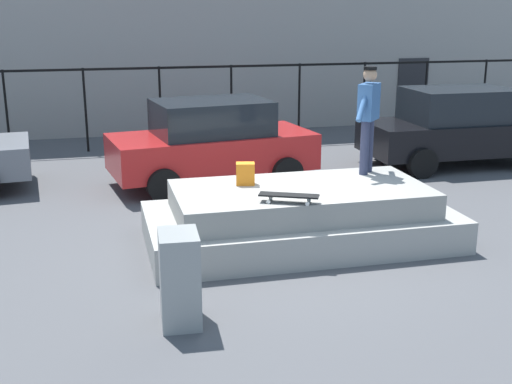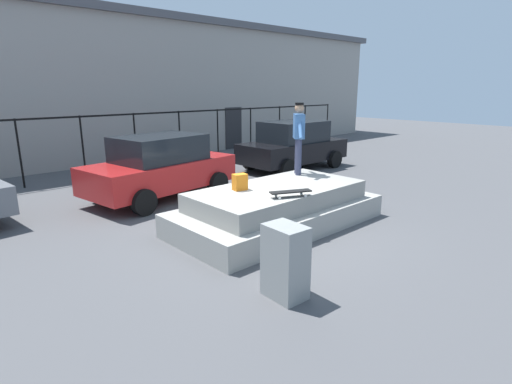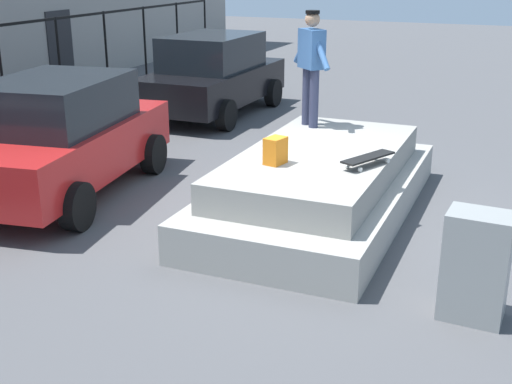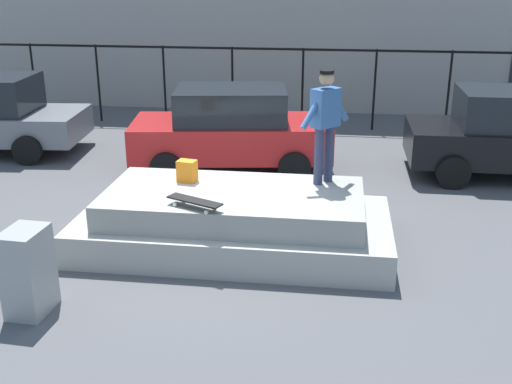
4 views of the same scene
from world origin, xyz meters
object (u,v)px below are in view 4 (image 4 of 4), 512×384
(skateboard, at_px, (195,201))
(backpack, at_px, (187,171))
(car_red_sedan_mid, at_px, (231,129))
(skateboarder, at_px, (325,119))
(utility_box, at_px, (28,272))

(skateboard, xyz_separation_m, backpack, (-0.37, 1.09, 0.07))
(skateboard, relative_size, car_red_sedan_mid, 0.20)
(skateboarder, distance_m, skateboard, 2.35)
(skateboarder, relative_size, skateboard, 2.05)
(backpack, bearing_deg, car_red_sedan_mid, 100.45)
(backpack, bearing_deg, utility_box, -105.77)
(skateboard, distance_m, backpack, 1.15)
(car_red_sedan_mid, distance_m, utility_box, 6.19)
(backpack, bearing_deg, skateboard, -59.33)
(skateboard, bearing_deg, skateboarder, 37.84)
(skateboarder, xyz_separation_m, car_red_sedan_mid, (-1.98, 3.18, -1.01))
(skateboarder, relative_size, car_red_sedan_mid, 0.40)
(skateboarder, bearing_deg, skateboard, -142.16)
(skateboard, xyz_separation_m, car_red_sedan_mid, (-0.27, 4.51, -0.11))
(skateboard, distance_m, utility_box, 2.33)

